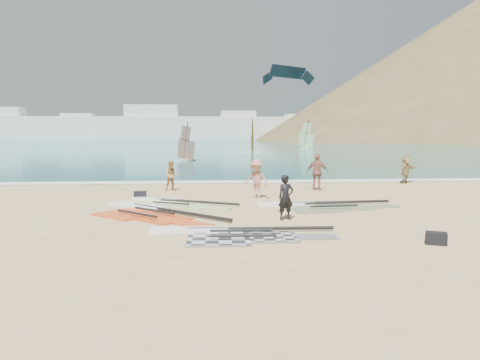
{
  "coord_description": "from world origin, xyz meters",
  "views": [
    {
      "loc": [
        -2.69,
        -14.89,
        2.98
      ],
      "look_at": [
        -1.16,
        4.0,
        1.0
      ],
      "focal_mm": 35.0,
      "sensor_mm": 36.0,
      "label": 1
    }
  ],
  "objects": [
    {
      "name": "headland_main",
      "position": [
        85.0,
        130.0,
        0.0
      ],
      "size": [
        143.0,
        143.0,
        45.0
      ],
      "primitive_type": "cone",
      "color": "brown",
      "rests_on": "ground"
    },
    {
      "name": "rig_green",
      "position": [
        -4.01,
        4.29,
        0.05
      ],
      "size": [
        4.5,
        3.38,
        0.19
      ],
      "rotation": [
        0.0,
        0.0,
        -0.48
      ],
      "color": "#73B428",
      "rests_on": "ground"
    },
    {
      "name": "windsurfer_left",
      "position": [
        -4.33,
        32.38,
        1.19
      ],
      "size": [
        2.01,
        1.97,
        3.97
      ],
      "rotation": [
        0.0,
        0.0,
        0.76
      ],
      "color": "white",
      "rests_on": "ground"
    },
    {
      "name": "gear_bag_far",
      "position": [
        3.46,
        -3.22,
        0.16
      ],
      "size": [
        0.64,
        0.55,
        0.32
      ],
      "primitive_type": "cube",
      "rotation": [
        0.0,
        0.0,
        -0.41
      ],
      "color": "black",
      "rests_on": "ground"
    },
    {
      "name": "beachgoer_left",
      "position": [
        -4.23,
        8.66,
        0.76
      ],
      "size": [
        0.86,
        0.74,
        1.52
      ],
      "primitive_type": "imported",
      "rotation": [
        0.0,
        0.0,
        0.26
      ],
      "color": "tan",
      "rests_on": "ground"
    },
    {
      "name": "kitesurf_kite",
      "position": [
        8.16,
        44.37,
        10.22
      ],
      "size": [
        5.89,
        4.34,
        2.35
      ],
      "rotation": [
        0.0,
        0.0,
        0.61
      ],
      "color": "black",
      "rests_on": "ground"
    },
    {
      "name": "windsurfer_right",
      "position": [
        15.7,
        66.65,
        1.42
      ],
      "size": [
        2.52,
        2.57,
        5.04
      ],
      "rotation": [
        0.0,
        0.0,
        0.82
      ],
      "color": "white",
      "rests_on": "ground"
    },
    {
      "name": "rig_orange",
      "position": [
        1.76,
        3.02,
        0.05
      ],
      "size": [
        5.57,
        2.26,
        0.2
      ],
      "rotation": [
        0.0,
        0.0,
        0.08
      ],
      "color": "orange",
      "rests_on": "ground"
    },
    {
      "name": "windsurfer_centre",
      "position": [
        4.18,
        48.99,
        1.38
      ],
      "size": [
        2.77,
        3.2,
        4.88
      ],
      "rotation": [
        0.0,
        0.0,
        -0.22
      ],
      "color": "white",
      "rests_on": "ground"
    },
    {
      "name": "far_town",
      "position": [
        -15.72,
        150.0,
        4.49
      ],
      "size": [
        160.0,
        8.0,
        12.0
      ],
      "color": "white",
      "rests_on": "ground"
    },
    {
      "name": "beachgoer_mid",
      "position": [
        -0.3,
        5.64,
        0.87
      ],
      "size": [
        1.29,
        1.14,
        1.74
      ],
      "primitive_type": "imported",
      "rotation": [
        0.0,
        0.0,
        -0.55
      ],
      "color": "#AE715B",
      "rests_on": "ground"
    },
    {
      "name": "sea",
      "position": [
        0.0,
        132.0,
        0.0
      ],
      "size": [
        300.0,
        240.0,
        0.06
      ],
      "primitive_type": "cube",
      "color": "#0B4053",
      "rests_on": "ground"
    },
    {
      "name": "beachgoer_right",
      "position": [
        8.95,
        10.95,
        0.82
      ],
      "size": [
        1.48,
        1.33,
        1.64
      ],
      "primitive_type": "imported",
      "rotation": [
        0.0,
        0.0,
        0.68
      ],
      "color": "#A28356",
      "rests_on": "ground"
    },
    {
      "name": "rig_red",
      "position": [
        -4.73,
        2.21,
        0.05
      ],
      "size": [
        5.01,
        5.45,
        0.2
      ],
      "rotation": [
        0.0,
        0.0,
        -0.77
      ],
      "color": "red",
      "rests_on": "ground"
    },
    {
      "name": "ground",
      "position": [
        0.0,
        0.0,
        0.0
      ],
      "size": [
        300.0,
        300.0,
        0.0
      ],
      "primitive_type": "plane",
      "color": "tan",
      "rests_on": "ground"
    },
    {
      "name": "surf_line",
      "position": [
        0.0,
        12.3,
        0.0
      ],
      "size": [
        300.0,
        1.2,
        0.04
      ],
      "primitive_type": "cube",
      "color": "white",
      "rests_on": "ground"
    },
    {
      "name": "gear_bag_near",
      "position": [
        -5.43,
        5.76,
        0.18
      ],
      "size": [
        0.59,
        0.46,
        0.35
      ],
      "primitive_type": "cube",
      "rotation": [
        0.0,
        0.0,
        0.11
      ],
      "color": "black",
      "rests_on": "ground"
    },
    {
      "name": "person_wetsuit",
      "position": [
        0.1,
        0.5,
        0.76
      ],
      "size": [
        0.63,
        0.5,
        1.53
      ],
      "primitive_type": "imported",
      "rotation": [
        0.0,
        0.0,
        0.27
      ],
      "color": "black",
      "rests_on": "ground"
    },
    {
      "name": "beachgoer_back",
      "position": [
        3.09,
        8.18,
        0.93
      ],
      "size": [
        1.18,
        0.8,
        1.86
      ],
      "primitive_type": "imported",
      "rotation": [
        0.0,
        0.0,
        2.79
      ],
      "color": "#96614C",
      "rests_on": "ground"
    },
    {
      "name": "rig_grey",
      "position": [
        -2.03,
        -1.73,
        0.05
      ],
      "size": [
        5.46,
        2.22,
        0.2
      ],
      "rotation": [
        0.0,
        0.0,
        -0.03
      ],
      "color": "#29292C",
      "rests_on": "ground"
    }
  ]
}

